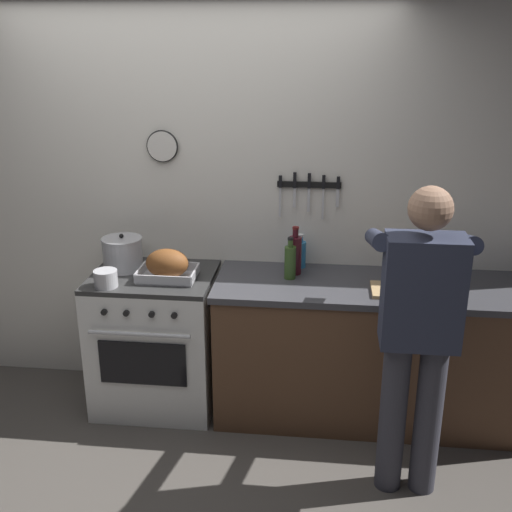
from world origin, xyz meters
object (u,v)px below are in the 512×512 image
stock_pot (123,254)px  bottle_wine_red (295,254)px  cutting_board (403,291)px  bottle_soy_sauce (430,265)px  bottle_olive_oil (290,261)px  bottle_hot_sauce (423,272)px  stove (156,340)px  person_cook (418,325)px  bottle_dish_soap (300,253)px  roasting_pan (167,265)px  saucepan (106,279)px

stock_pot → bottle_wine_red: 1.09m
cutting_board → bottle_soy_sauce: size_ratio=1.59×
bottle_olive_oil → bottle_hot_sauce: bottle_olive_oil is taller
stove → person_cook: bearing=-23.1°
bottle_hot_sauce → bottle_wine_red: bottle_wine_red is taller
bottle_dish_soap → bottle_wine_red: (-0.03, -0.12, 0.04)m
person_cook → bottle_hot_sauce: (0.12, 0.71, 0.02)m
cutting_board → bottle_soy_sauce: bearing=51.6°
roasting_pan → bottle_hot_sauce: roasting_pan is taller
bottle_hot_sauce → stock_pot: bearing=179.2°
bottle_soy_sauce → bottle_dish_soap: bearing=170.8°
stove → cutting_board: bearing=-4.3°
stock_pot → bottle_soy_sauce: stock_pot is taller
bottle_olive_oil → bottle_soy_sauce: (0.84, 0.08, -0.02)m
bottle_hot_sauce → bottle_soy_sauce: bearing=51.3°
bottle_hot_sauce → bottle_soy_sauce: size_ratio=0.75×
cutting_board → bottle_soy_sauce: bottle_soy_sauce is taller
roasting_pan → stock_pot: (-0.32, 0.14, 0.02)m
person_cook → bottle_soy_sauce: 0.78m
bottle_wine_red → stove: bearing=-172.3°
stock_pot → bottle_hot_sauce: bearing=-0.8°
roasting_pan → cutting_board: 1.41m
stove → saucepan: bearing=-134.9°
bottle_olive_oil → bottle_hot_sauce: size_ratio=1.54×
person_cook → cutting_board: 0.54m
person_cook → bottle_hot_sauce: bearing=-17.5°
bottle_dish_soap → bottle_olive_oil: size_ratio=0.84×
person_cook → roasting_pan: bearing=59.1°
bottle_soy_sauce → person_cook: bearing=-102.1°
roasting_pan → person_cook: bearing=-22.8°
cutting_board → bottle_olive_oil: size_ratio=1.38×
saucepan → person_cook: bearing=-13.9°
stove → bottle_hot_sauce: 1.73m
saucepan → bottle_hot_sauce: bearing=8.4°
stock_pot → bottle_soy_sauce: 1.90m
bottle_olive_oil → bottle_soy_sauce: size_ratio=1.16×
roasting_pan → bottle_wine_red: bottle_wine_red is taller
bottle_dish_soap → cutting_board: bearing=-30.0°
stove → cutting_board: cutting_board is taller
bottle_olive_oil → bottle_wine_red: (0.03, 0.08, 0.02)m
person_cook → bottle_dish_soap: 1.09m
person_cook → roasting_pan: size_ratio=4.72×
cutting_board → bottle_wine_red: bottle_wine_red is taller
bottle_olive_oil → bottle_soy_sauce: bearing=5.1°
bottle_dish_soap → bottle_soy_sauce: 0.80m
person_cook → bottle_dish_soap: size_ratio=7.55×
roasting_pan → cutting_board: roasting_pan is taller
stock_pot → cutting_board: size_ratio=0.70×
saucepan → cutting_board: bearing=3.5°
stock_pot → bottle_olive_oil: (1.06, -0.04, 0.01)m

